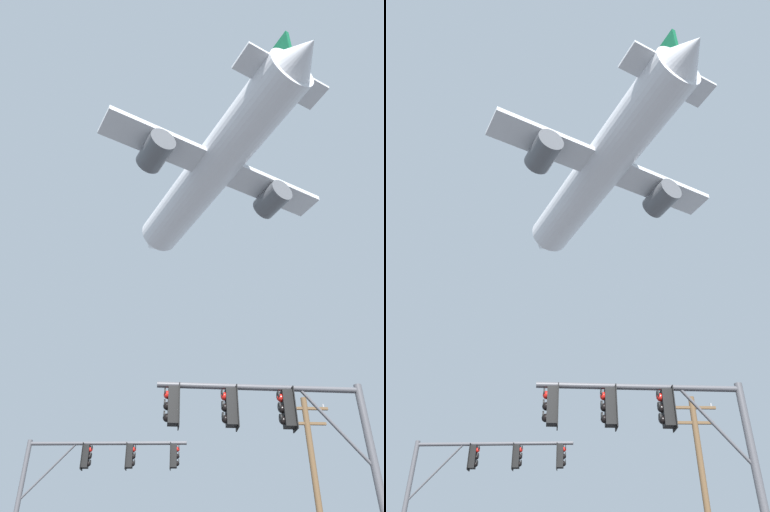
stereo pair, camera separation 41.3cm
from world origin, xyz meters
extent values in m
cylinder|color=#4C4C51|center=(5.40, 8.03, 2.88)|extent=(0.20, 0.20, 5.76)
cylinder|color=#4C4C51|center=(2.81, 7.94, 5.61)|extent=(5.20, 0.33, 0.15)
cylinder|color=#4C4C51|center=(4.63, 8.01, 4.67)|extent=(1.62, 0.14, 1.92)
cube|color=black|center=(0.63, 7.87, 5.08)|extent=(0.27, 0.33, 0.90)
cylinder|color=black|center=(0.63, 7.87, 5.59)|extent=(0.05, 0.05, 0.12)
cube|color=black|center=(0.77, 7.87, 5.08)|extent=(0.04, 0.46, 1.04)
sphere|color=red|center=(0.48, 7.86, 5.35)|extent=(0.20, 0.20, 0.20)
cylinder|color=black|center=(0.42, 7.86, 5.41)|extent=(0.05, 0.21, 0.21)
sphere|color=black|center=(0.48, 7.86, 5.07)|extent=(0.20, 0.20, 0.20)
cylinder|color=black|center=(0.42, 7.86, 5.13)|extent=(0.05, 0.21, 0.21)
sphere|color=black|center=(0.48, 7.86, 4.79)|extent=(0.20, 0.20, 0.20)
cylinder|color=black|center=(0.42, 7.86, 4.85)|extent=(0.05, 0.21, 0.21)
cube|color=black|center=(2.06, 7.92, 5.08)|extent=(0.27, 0.33, 0.90)
cylinder|color=black|center=(2.06, 7.92, 5.59)|extent=(0.05, 0.05, 0.12)
cube|color=black|center=(2.20, 7.92, 5.08)|extent=(0.04, 0.46, 1.04)
sphere|color=red|center=(1.91, 7.91, 5.35)|extent=(0.20, 0.20, 0.20)
cylinder|color=black|center=(1.85, 7.91, 5.41)|extent=(0.05, 0.21, 0.21)
sphere|color=black|center=(1.91, 7.91, 5.07)|extent=(0.20, 0.20, 0.20)
cylinder|color=black|center=(1.85, 7.91, 5.13)|extent=(0.05, 0.21, 0.21)
sphere|color=black|center=(1.91, 7.91, 4.79)|extent=(0.20, 0.20, 0.20)
cylinder|color=black|center=(1.85, 7.91, 4.85)|extent=(0.05, 0.21, 0.21)
cube|color=black|center=(3.48, 7.97, 5.08)|extent=(0.27, 0.33, 0.90)
cylinder|color=black|center=(3.48, 7.97, 5.59)|extent=(0.05, 0.05, 0.12)
cube|color=black|center=(3.62, 7.97, 5.08)|extent=(0.04, 0.46, 1.04)
sphere|color=red|center=(3.34, 7.96, 5.35)|extent=(0.20, 0.20, 0.20)
cylinder|color=black|center=(3.27, 7.96, 5.41)|extent=(0.05, 0.21, 0.21)
sphere|color=black|center=(3.34, 7.96, 5.07)|extent=(0.20, 0.20, 0.20)
cylinder|color=black|center=(3.27, 7.96, 5.13)|extent=(0.05, 0.21, 0.21)
sphere|color=black|center=(3.34, 7.96, 4.79)|extent=(0.20, 0.20, 0.20)
cylinder|color=black|center=(3.27, 7.96, 4.85)|extent=(0.05, 0.21, 0.21)
cylinder|color=#4C4C51|center=(-2.04, 17.26, 6.51)|extent=(6.70, 0.59, 0.15)
cylinder|color=#4C4C51|center=(-4.38, 17.41, 5.42)|extent=(2.07, 0.21, 2.23)
cube|color=black|center=(0.77, 17.08, 5.98)|extent=(0.28, 0.34, 0.90)
cylinder|color=black|center=(0.77, 17.08, 6.49)|extent=(0.05, 0.05, 0.12)
cube|color=black|center=(0.63, 17.09, 5.98)|extent=(0.05, 0.46, 1.04)
sphere|color=red|center=(0.91, 17.07, 6.25)|extent=(0.20, 0.20, 0.20)
cylinder|color=black|center=(0.98, 17.06, 6.31)|extent=(0.05, 0.21, 0.21)
sphere|color=black|center=(0.91, 17.07, 5.97)|extent=(0.20, 0.20, 0.20)
cylinder|color=black|center=(0.98, 17.06, 6.03)|extent=(0.05, 0.21, 0.21)
sphere|color=black|center=(0.91, 17.07, 5.69)|extent=(0.20, 0.20, 0.20)
cylinder|color=black|center=(0.98, 17.06, 5.75)|extent=(0.05, 0.21, 0.21)
cube|color=black|center=(-1.07, 17.20, 5.98)|extent=(0.28, 0.34, 0.90)
cylinder|color=black|center=(-1.07, 17.20, 6.49)|extent=(0.05, 0.05, 0.12)
cube|color=black|center=(-1.21, 17.21, 5.98)|extent=(0.05, 0.46, 1.04)
sphere|color=red|center=(-0.93, 17.19, 6.25)|extent=(0.20, 0.20, 0.20)
cylinder|color=black|center=(-0.86, 17.18, 6.31)|extent=(0.05, 0.21, 0.21)
sphere|color=black|center=(-0.93, 17.19, 5.97)|extent=(0.20, 0.20, 0.20)
cylinder|color=black|center=(-0.86, 17.18, 6.03)|extent=(0.05, 0.21, 0.21)
sphere|color=black|center=(-0.93, 17.19, 5.69)|extent=(0.20, 0.20, 0.20)
cylinder|color=black|center=(-0.86, 17.18, 5.75)|extent=(0.05, 0.21, 0.21)
cube|color=black|center=(-2.91, 17.32, 5.98)|extent=(0.28, 0.34, 0.90)
cylinder|color=black|center=(-2.91, 17.32, 6.49)|extent=(0.05, 0.05, 0.12)
cube|color=black|center=(-3.05, 17.33, 5.98)|extent=(0.05, 0.46, 1.04)
sphere|color=red|center=(-2.77, 17.31, 6.25)|extent=(0.20, 0.20, 0.20)
cylinder|color=black|center=(-2.70, 17.30, 6.31)|extent=(0.05, 0.21, 0.21)
sphere|color=black|center=(-2.77, 17.31, 5.97)|extent=(0.20, 0.20, 0.20)
cylinder|color=black|center=(-2.70, 17.30, 6.03)|extent=(0.05, 0.21, 0.21)
sphere|color=black|center=(-2.77, 17.31, 5.69)|extent=(0.20, 0.20, 0.20)
cylinder|color=black|center=(-2.70, 17.30, 5.75)|extent=(0.05, 0.21, 0.21)
cylinder|color=brown|center=(6.94, 18.20, 4.46)|extent=(0.28, 0.28, 8.92)
cube|color=brown|center=(6.94, 18.20, 8.42)|extent=(2.20, 0.12, 0.12)
cube|color=brown|center=(6.94, 18.20, 7.72)|extent=(1.80, 0.12, 0.12)
cylinder|color=gray|center=(6.04, 18.20, 8.54)|extent=(0.10, 0.10, 0.18)
cylinder|color=gray|center=(7.84, 18.20, 8.54)|extent=(0.10, 0.10, 0.18)
cylinder|color=white|center=(4.10, 27.63, 34.88)|extent=(14.61, 23.68, 4.31)
cone|color=white|center=(-1.86, 39.73, 34.88)|extent=(4.99, 4.47, 4.10)
cone|color=white|center=(10.00, 15.66, 34.88)|extent=(4.48, 4.04, 3.67)
cube|color=silver|center=(4.40, 27.03, 34.24)|extent=(21.87, 12.80, 0.49)
cylinder|color=#595B60|center=(-1.36, 24.19, 32.94)|extent=(3.61, 3.98, 2.43)
cylinder|color=#595B60|center=(10.15, 29.87, 32.94)|extent=(3.61, 3.98, 2.43)
cube|color=#0C5933|center=(8.75, 18.20, 37.31)|extent=(1.96, 3.53, 5.12)
cube|color=silver|center=(8.87, 17.96, 35.29)|extent=(8.33, 5.76, 0.27)
camera|label=1|loc=(0.56, -3.39, 1.41)|focal=32.32mm
camera|label=2|loc=(0.97, -3.41, 1.41)|focal=32.32mm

